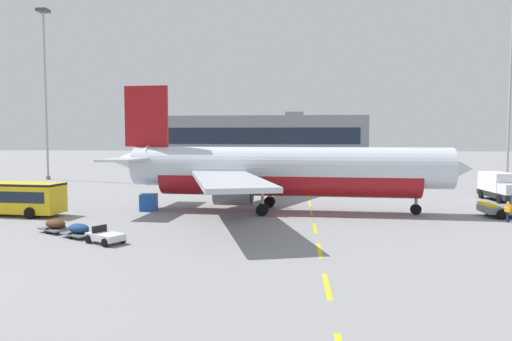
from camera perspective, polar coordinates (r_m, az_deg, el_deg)
name	(u,v)px	position (r m, az deg, el deg)	size (l,w,h in m)	color
ground	(486,195)	(64.38, 26.33, -2.71)	(400.00, 400.00, 0.00)	gray
apron_paint_markings	(308,194)	(59.21, 6.35, -2.87)	(8.00, 97.33, 0.01)	yellow
airliner_foreground	(281,171)	(44.45, 3.07, -0.01)	(34.80, 34.56, 12.20)	silver
apron_shuttle_bus	(0,196)	(48.74, -28.92, -2.74)	(12.23, 3.93, 3.00)	yellow
catering_truck	(212,177)	(64.57, -5.39, -0.83)	(3.36, 7.25, 3.14)	black
fuel_service_truck	(500,186)	(59.11, 27.76, -1.71)	(2.92, 7.10, 3.14)	black
baggage_train	(79,230)	(35.50, -20.89, -6.85)	(8.09, 5.74, 1.14)	silver
ground_crew_worker	(508,210)	(44.42, 28.49, -4.32)	(0.44, 0.66, 1.74)	#191E38
uld_cargo_container	(149,202)	(46.63, -13.02, -3.81)	(1.83, 1.79, 1.60)	#194C9E
apron_light_mast_near	(45,76)	(87.42, -24.44, 10.48)	(1.80, 1.80, 28.58)	slate
apron_light_mast_far	(511,67)	(83.38, 28.79, 11.06)	(1.80, 1.80, 29.58)	slate
terminal_satellite	(265,138)	(156.22, 1.11, 3.99)	(65.21, 23.52, 15.76)	gray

